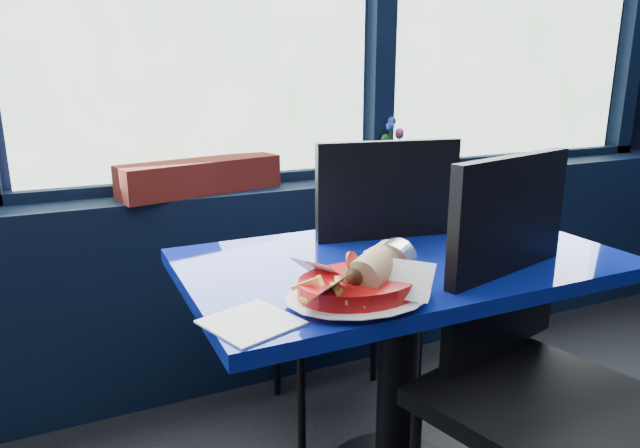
{
  "coord_description": "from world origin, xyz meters",
  "views": [
    {
      "loc": [
        -0.54,
        0.73,
        1.25
      ],
      "look_at": [
        0.04,
        1.98,
        0.88
      ],
      "focal_mm": 32.0,
      "sensor_mm": 36.0,
      "label": 1
    }
  ],
  "objects": [
    {
      "name": "planter_box",
      "position": [
        -0.06,
        2.85,
        0.86
      ],
      "size": [
        0.64,
        0.29,
        0.12
      ],
      "primitive_type": "cube",
      "rotation": [
        0.0,
        0.0,
        0.23
      ],
      "color": "maroon",
      "rests_on": "window_sill"
    },
    {
      "name": "near_table",
      "position": [
        0.3,
        2.0,
        0.57
      ],
      "size": [
        1.2,
        0.7,
        0.75
      ],
      "color": "black",
      "rests_on": "ground"
    },
    {
      "name": "napkin",
      "position": [
        -0.22,
        1.76,
        0.75
      ],
      "size": [
        0.21,
        0.21,
        0.0
      ],
      "primitive_type": "cube",
      "rotation": [
        0.0,
        0.0,
        0.33
      ],
      "color": "white",
      "rests_on": "near_table"
    },
    {
      "name": "chair_near_front",
      "position": [
        0.43,
        1.65,
        0.6
      ],
      "size": [
        0.58,
        0.58,
        1.05
      ],
      "rotation": [
        0.0,
        0.0,
        0.25
      ],
      "color": "black",
      "rests_on": "ground"
    },
    {
      "name": "ketchup_bottle",
      "position": [
        0.49,
        2.24,
        0.84
      ],
      "size": [
        0.05,
        0.05,
        0.21
      ],
      "color": "#B30B0D",
      "rests_on": "near_table"
    },
    {
      "name": "flower_vase",
      "position": [
        0.8,
        2.87,
        0.88
      ],
      "size": [
        0.13,
        0.13,
        0.25
      ],
      "rotation": [
        0.0,
        0.0,
        0.05
      ],
      "color": "silver",
      "rests_on": "window_sill"
    },
    {
      "name": "chair_near_back",
      "position": [
        0.34,
        2.31,
        0.6
      ],
      "size": [
        0.54,
        0.55,
        1.05
      ],
      "rotation": [
        0.0,
        0.0,
        2.98
      ],
      "color": "black",
      "rests_on": "ground"
    },
    {
      "name": "soda_cup",
      "position": [
        0.57,
        2.19,
        0.82
      ],
      "size": [
        0.08,
        0.08,
        0.27
      ],
      "rotation": [
        0.0,
        0.0,
        0.37
      ],
      "color": "#0E0C8B",
      "rests_on": "near_table"
    },
    {
      "name": "window_sill",
      "position": [
        0.0,
        2.87,
        0.4
      ],
      "size": [
        5.0,
        0.26,
        0.8
      ],
      "primitive_type": "cube",
      "color": "black",
      "rests_on": "ground"
    },
    {
      "name": "food_basket",
      "position": [
        0.04,
        1.78,
        0.79
      ],
      "size": [
        0.34,
        0.34,
        0.11
      ],
      "rotation": [
        0.0,
        0.0,
        0.22
      ],
      "color": "#B30B0D",
      "rests_on": "near_table"
    }
  ]
}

